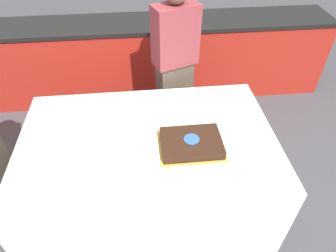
% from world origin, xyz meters
% --- Properties ---
extents(ground_plane, '(14.00, 14.00, 0.00)m').
position_xyz_m(ground_plane, '(0.00, 0.00, 0.00)').
color(ground_plane, '#424247').
extents(back_counter, '(4.40, 0.58, 0.92)m').
position_xyz_m(back_counter, '(0.00, 1.67, 0.46)').
color(back_counter, '#A82319').
rests_on(back_counter, ground_plane).
extents(dining_table, '(1.86, 1.19, 0.75)m').
position_xyz_m(dining_table, '(0.00, 0.00, 0.38)').
color(dining_table, white).
rests_on(dining_table, ground_plane).
extents(cake, '(0.46, 0.34, 0.08)m').
position_xyz_m(cake, '(0.30, -0.12, 0.79)').
color(cake, gold).
rests_on(cake, dining_table).
extents(plate_stack, '(0.19, 0.19, 0.04)m').
position_xyz_m(plate_stack, '(-0.27, 0.11, 0.77)').
color(plate_stack, white).
rests_on(plate_stack, dining_table).
extents(wine_glass, '(0.07, 0.07, 0.19)m').
position_xyz_m(wine_glass, '(-0.41, -0.25, 0.87)').
color(wine_glass, white).
rests_on(wine_glass, dining_table).
extents(side_plate_near_cake, '(0.18, 0.18, 0.00)m').
position_xyz_m(side_plate_near_cake, '(0.31, 0.16, 0.75)').
color(side_plate_near_cake, white).
rests_on(side_plate_near_cake, dining_table).
extents(side_plate_right_edge, '(0.18, 0.18, 0.00)m').
position_xyz_m(side_plate_right_edge, '(0.70, 0.07, 0.75)').
color(side_plate_right_edge, white).
rests_on(side_plate_right_edge, dining_table).
extents(utensil_pile, '(0.17, 0.11, 0.02)m').
position_xyz_m(utensil_pile, '(0.06, -0.48, 0.76)').
color(utensil_pile, white).
rests_on(utensil_pile, dining_table).
extents(person_cutting_cake, '(0.43, 0.32, 1.59)m').
position_xyz_m(person_cutting_cake, '(0.30, 0.81, 0.82)').
color(person_cutting_cake, '#4C4238').
rests_on(person_cutting_cake, ground_plane).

